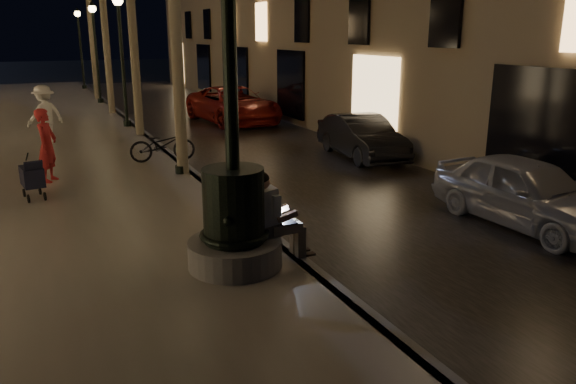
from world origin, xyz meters
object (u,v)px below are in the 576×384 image
seated_man_laptop (273,214)px  lamp_curb_a (174,47)px  stroller (32,177)px  bicycle (162,145)px  lamp_curb_d (80,38)px  pedestrian_white (45,115)px  car_third (233,105)px  car_second (362,137)px  pedestrian_red (47,145)px  lamp_curb_b (121,42)px  car_front (526,192)px  fountain_lamppost (234,201)px  lamp_curb_c (95,39)px

seated_man_laptop → lamp_curb_a: size_ratio=0.29×
lamp_curb_a → stroller: (-3.36, -0.92, -2.56)m
seated_man_laptop → bicycle: bearing=90.1°
lamp_curb_d → pedestrian_white: 18.77m
pedestrian_white → car_third: bearing=172.3°
seated_man_laptop → lamp_curb_d: size_ratio=0.29×
car_third → car_second: bearing=-86.3°
stroller → pedestrian_red: pedestrian_red is taller
lamp_curb_b → lamp_curb_d: 16.00m
car_front → pedestrian_white: 14.07m
pedestrian_red → pedestrian_white: 5.06m
pedestrian_red → lamp_curb_a: bearing=-74.1°
stroller → lamp_curb_b: bearing=60.6°
fountain_lamppost → lamp_curb_c: bearing=88.2°
seated_man_laptop → car_second: size_ratio=0.37×
fountain_lamppost → bicycle: (0.60, 7.54, -0.56)m
lamp_curb_d → stroller: bearing=-97.7°
lamp_curb_c → car_second: lamp_curb_c is taller
seated_man_laptop → pedestrian_red: 7.13m
lamp_curb_a → fountain_lamppost: bearing=-96.7°
lamp_curb_d → stroller: 25.27m
lamp_curb_d → pedestrian_white: size_ratio=2.65×
lamp_curb_a → lamp_curb_d: bearing=90.0°
lamp_curb_c → car_third: size_ratio=0.92×
fountain_lamppost → lamp_curb_a: (0.70, 6.00, 2.02)m
lamp_curb_c → car_third: lamp_curb_c is taller
lamp_curb_a → car_third: size_ratio=0.92×
lamp_curb_b → bicycle: 6.96m
lamp_curb_c → car_second: bearing=-70.5°
lamp_curb_a → pedestrian_white: bearing=117.0°
lamp_curb_a → lamp_curb_d: size_ratio=1.00×
seated_man_laptop → car_third: 15.01m
fountain_lamppost → stroller: fountain_lamppost is taller
car_third → car_front: bearing=-91.7°
pedestrian_white → bicycle: size_ratio=1.05×
stroller → car_front: (8.48, -5.11, -0.02)m
seated_man_laptop → pedestrian_white: pedestrian_white is taller
fountain_lamppost → car_second: size_ratio=1.37×
lamp_curb_c → pedestrian_white: (-2.83, -10.43, -2.13)m
fountain_lamppost → stroller: size_ratio=5.43×
lamp_curb_b → bicycle: lamp_curb_b is taller
lamp_curb_c → car_third: bearing=-60.7°
lamp_curb_b → pedestrian_white: bearing=-139.4°
bicycle → pedestrian_white: bearing=41.1°
fountain_lamppost → pedestrian_white: size_ratio=2.87×
lamp_curb_d → car_third: bearing=-74.6°
stroller → pedestrian_red: size_ratio=0.56×
seated_man_laptop → car_second: seated_man_laptop is taller
lamp_curb_b → bicycle: size_ratio=2.78×
lamp_curb_d → lamp_curb_a: bearing=-90.0°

